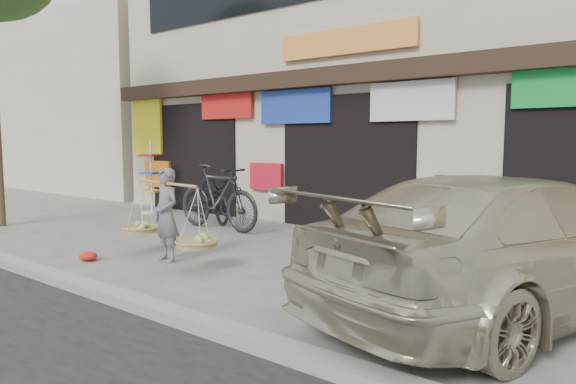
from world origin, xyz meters
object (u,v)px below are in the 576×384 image
Objects in this scene: street_vendor at (167,219)px; bike_1 at (218,197)px; suv at (512,244)px; display_rack at (152,184)px; bike_0 at (211,199)px.

bike_1 is (-1.36, 2.38, 0.03)m from street_vendor.
street_vendor is 2.75m from bike_1.
street_vendor is 4.73m from suv.
suv reaches higher than bike_1.
display_rack is (-4.36, 3.05, 0.08)m from street_vendor.
suv reaches higher than bike_0.
bike_0 is at bearing 135.40° from street_vendor.
street_vendor is at bearing -121.77° from bike_0.
display_rack reaches higher than bike_1.
bike_1 is at bearing 128.91° from street_vendor.
street_vendor is 5.32m from display_rack.
suv is (4.66, 0.80, 0.09)m from street_vendor.
suv is at bearing 18.89° from street_vendor.
street_vendor is 3.74m from bike_0.
bike_1 is 0.41× the size of suv.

